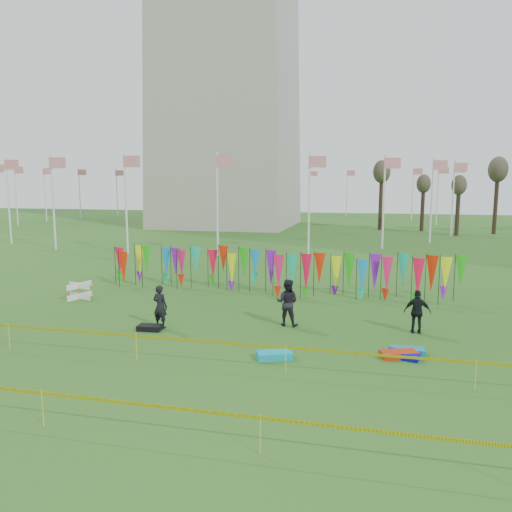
% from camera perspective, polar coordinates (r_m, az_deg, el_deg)
% --- Properties ---
extents(ground, '(160.00, 160.00, 0.00)m').
position_cam_1_polar(ground, '(17.73, -4.63, -10.30)').
color(ground, '#204C15').
rests_on(ground, ground).
extents(flagpole_ring, '(57.40, 56.16, 8.00)m').
position_cam_1_polar(flagpole_ring, '(66.81, -3.13, 6.94)').
color(flagpole_ring, silver).
rests_on(flagpole_ring, ground).
extents(banner_row, '(18.64, 0.64, 2.18)m').
position_cam_1_polar(banner_row, '(25.67, 2.15, -1.44)').
color(banner_row, black).
rests_on(banner_row, ground).
extents(caution_tape_near, '(26.00, 0.02, 0.90)m').
position_cam_1_polar(caution_tape_near, '(15.87, -7.61, -9.65)').
color(caution_tape_near, '#FFFA05').
rests_on(caution_tape_near, ground).
extents(caution_tape_far, '(26.00, 0.02, 0.90)m').
position_cam_1_polar(caution_tape_far, '(12.06, -15.73, -15.89)').
color(caution_tape_far, '#FFFA05').
rests_on(caution_tape_far, ground).
extents(box_kite, '(0.76, 0.76, 0.84)m').
position_cam_1_polar(box_kite, '(25.97, -19.51, -3.77)').
color(box_kite, red).
rests_on(box_kite, ground).
extents(person_left, '(0.70, 0.57, 1.72)m').
position_cam_1_polar(person_left, '(20.02, -10.90, -5.68)').
color(person_left, black).
rests_on(person_left, ground).
extents(person_mid, '(0.96, 0.64, 1.88)m').
position_cam_1_polar(person_mid, '(20.01, 3.59, -5.31)').
color(person_mid, black).
rests_on(person_mid, ground).
extents(person_right, '(0.99, 0.57, 1.67)m').
position_cam_1_polar(person_right, '(19.92, 17.96, -6.08)').
color(person_right, black).
rests_on(person_right, ground).
extents(kite_bag_turquoise, '(1.26, 0.96, 0.23)m').
position_cam_1_polar(kite_bag_turquoise, '(16.54, 2.12, -11.26)').
color(kite_bag_turquoise, '#0CA4C2').
rests_on(kite_bag_turquoise, ground).
extents(kite_bag_blue, '(1.13, 0.78, 0.22)m').
position_cam_1_polar(kite_bag_blue, '(17.24, 16.44, -10.79)').
color(kite_bag_blue, '#090998').
rests_on(kite_bag_blue, ground).
extents(kite_bag_red, '(1.32, 0.95, 0.22)m').
position_cam_1_polar(kite_bag_red, '(17.26, 16.03, -10.75)').
color(kite_bag_red, '#B92B0C').
rests_on(kite_bag_red, ground).
extents(kite_bag_black, '(0.94, 0.59, 0.21)m').
position_cam_1_polar(kite_bag_black, '(19.95, -12.05, -8.01)').
color(kite_bag_black, black).
rests_on(kite_bag_black, ground).
extents(kite_bag_teal, '(1.14, 0.61, 0.21)m').
position_cam_1_polar(kite_bag_teal, '(17.68, 16.91, -10.34)').
color(kite_bag_teal, '#0B84A3').
rests_on(kite_bag_teal, ground).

